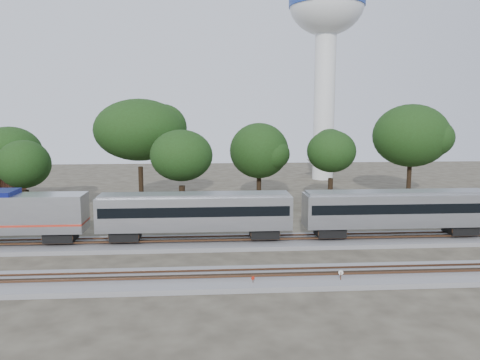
{
  "coord_description": "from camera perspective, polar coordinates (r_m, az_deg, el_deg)",
  "views": [
    {
      "loc": [
        1.26,
        -37.86,
        12.65
      ],
      "look_at": [
        4.27,
        5.0,
        6.46
      ],
      "focal_mm": 35.0,
      "sensor_mm": 36.0,
      "label": 1
    }
  ],
  "objects": [
    {
      "name": "switch_stand_white",
      "position": [
        35.99,
        12.19,
        -11.32
      ],
      "size": [
        0.36,
        0.1,
        1.15
      ],
      "rotation": [
        0.0,
        0.0,
        -0.18
      ],
      "color": "#512D19",
      "rests_on": "ground"
    },
    {
      "name": "tree_3",
      "position": [
        62.46,
        -12.16,
        5.97
      ],
      "size": [
        10.6,
        10.6,
        14.94
      ],
      "color": "black",
      "rests_on": "ground"
    },
    {
      "name": "water_tower",
      "position": [
        92.05,
        10.47,
        17.98
      ],
      "size": [
        13.89,
        13.89,
        38.45
      ],
      "color": "silver",
      "rests_on": "ground"
    },
    {
      "name": "tree_2",
      "position": [
        60.33,
        -24.84,
        1.74
      ],
      "size": [
        6.79,
        6.79,
        9.58
      ],
      "color": "black",
      "rests_on": "ground"
    },
    {
      "name": "switch_stand_red",
      "position": [
        34.77,
        1.59,
        -12.15
      ],
      "size": [
        0.26,
        0.13,
        0.87
      ],
      "rotation": [
        0.0,
        0.0,
        0.41
      ],
      "color": "#512D19",
      "rests_on": "ground"
    },
    {
      "name": "track_near",
      "position": [
        36.1,
        -5.9,
        -12.01
      ],
      "size": [
        160.0,
        5.0,
        0.73
      ],
      "color": "slate",
      "rests_on": "ground"
    },
    {
      "name": "switch_lever",
      "position": [
        35.08,
        7.89,
        -12.75
      ],
      "size": [
        0.56,
        0.43,
        0.3
      ],
      "primitive_type": "cube",
      "rotation": [
        0.0,
        0.0,
        -0.29
      ],
      "color": "#512D19",
      "rests_on": "ground"
    },
    {
      "name": "tree_1",
      "position": [
        65.51,
        -26.26,
        3.04
      ],
      "size": [
        7.86,
        7.86,
        11.09
      ],
      "color": "black",
      "rests_on": "ground"
    },
    {
      "name": "tree_7",
      "position": [
        71.41,
        20.14,
        5.09
      ],
      "size": [
        9.56,
        9.56,
        13.48
      ],
      "color": "black",
      "rests_on": "ground"
    },
    {
      "name": "tree_6",
      "position": [
        62.12,
        11.08,
        3.43
      ],
      "size": [
        7.8,
        7.8,
        10.99
      ],
      "color": "black",
      "rests_on": "ground"
    },
    {
      "name": "ground",
      "position": [
        39.94,
        -5.71,
        -10.3
      ],
      "size": [
        160.0,
        160.0,
        0.0
      ],
      "primitive_type": "plane",
      "color": "#383328",
      "rests_on": "ground"
    },
    {
      "name": "tree_4",
      "position": [
        54.86,
        -7.17,
        2.96
      ],
      "size": [
        7.84,
        7.84,
        11.06
      ],
      "color": "black",
      "rests_on": "ground"
    },
    {
      "name": "tree_5",
      "position": [
        65.14,
        2.34,
        3.58
      ],
      "size": [
        7.55,
        7.55,
        10.65
      ],
      "color": "black",
      "rests_on": "ground"
    },
    {
      "name": "track_far",
      "position": [
        45.61,
        -5.5,
        -7.67
      ],
      "size": [
        160.0,
        5.0,
        0.73
      ],
      "color": "slate",
      "rests_on": "ground"
    }
  ]
}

